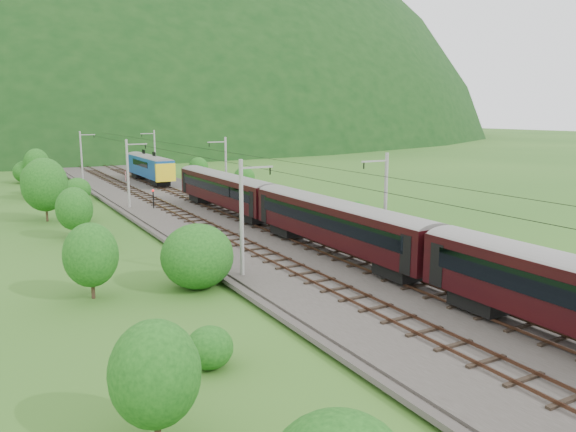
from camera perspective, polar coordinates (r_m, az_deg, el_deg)
ground at (r=42.12m, az=3.08°, el=-5.20°), size 600.00×600.00×0.00m
railbed at (r=50.56m, az=-2.97°, el=-2.35°), size 14.00×220.00×0.30m
track_left at (r=49.53m, az=-5.47°, el=-2.40°), size 2.40×220.00×0.27m
track_right at (r=51.59m, az=-0.58°, el=-1.83°), size 2.40×220.00×0.27m
catenary_left at (r=68.41m, az=-15.90°, el=4.33°), size 2.54×192.28×8.00m
catenary_right at (r=72.19m, az=-6.38°, el=4.97°), size 2.54×192.28×8.00m
overhead_wires at (r=49.48m, az=-3.05°, el=5.52°), size 4.83×198.00×0.03m
mountain_main at (r=295.28m, az=-25.15°, el=7.32°), size 504.00×360.00×244.00m
train at (r=43.72m, az=4.85°, el=0.05°), size 2.93×116.86×5.10m
hazard_post_near at (r=96.04m, az=-16.16°, el=3.94°), size 0.17×0.17×1.60m
hazard_post_far at (r=96.54m, az=-15.89°, el=3.94°), size 0.15×0.15×1.42m
signal at (r=67.36m, az=-13.53°, el=1.86°), size 0.25×0.25×2.22m
vegetation_left at (r=57.29m, az=-21.27°, el=0.95°), size 13.98×145.02×6.74m
vegetation_right at (r=59.87m, az=6.35°, el=0.85°), size 6.70×104.96×3.24m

